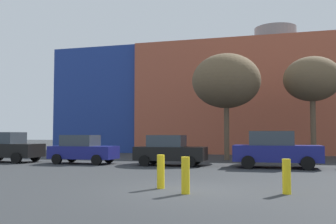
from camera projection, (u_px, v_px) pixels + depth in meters
The scene contains 11 objects.
ground_plane at pixel (187, 190), 11.61m from camera, with size 200.00×200.00×0.00m, color #2D3033.
building_backdrop at pixel (276, 99), 36.63m from camera, with size 42.59×11.12×12.12m.
parked_car_0 at pixel (6, 147), 23.53m from camera, with size 4.26×2.09×1.84m.
parked_car_1 at pixel (83, 149), 22.15m from camera, with size 3.86×1.90×1.67m.
parked_car_2 at pixel (170, 150), 20.76m from camera, with size 3.85×1.89×1.67m.
parked_car_3 at pixel (275, 150), 19.30m from camera, with size 4.33×2.12×1.88m.
bare_tree_0 at pixel (226, 81), 25.62m from camera, with size 4.62×4.62×7.18m.
bare_tree_1 at pixel (312, 80), 25.37m from camera, with size 3.76×3.76×6.94m.
bollard_yellow_0 at pixel (287, 176), 10.78m from camera, with size 0.24×0.24×1.00m, color yellow.
bollard_yellow_1 at pixel (161, 172), 11.92m from camera, with size 0.24×0.24×1.06m, color yellow.
bollard_yellow_2 at pixel (186, 175), 10.82m from camera, with size 0.24×0.24×1.05m, color yellow.
Camera 1 is at (2.51, -11.47, 1.69)m, focal length 40.46 mm.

